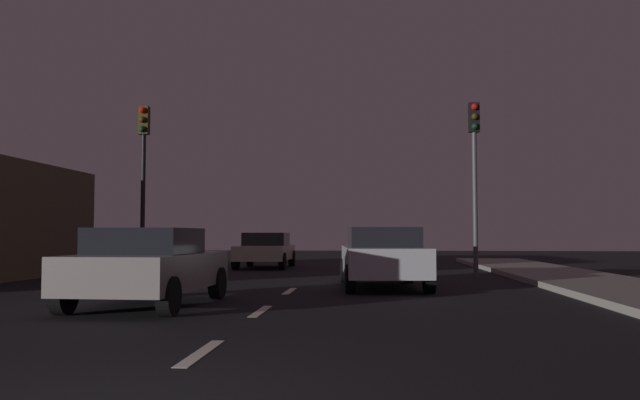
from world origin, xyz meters
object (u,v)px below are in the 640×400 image
traffic_signal_right (475,155)px  car_stopped_ahead (383,256)px  traffic_signal_left (143,158)px  car_adjacent_lane (148,266)px  car_oncoming_far (266,250)px

traffic_signal_right → car_stopped_ahead: bearing=-128.1°
traffic_signal_left → car_adjacent_lane: 9.22m
traffic_signal_right → car_oncoming_far: bearing=144.3°
traffic_signal_left → car_oncoming_far: traffic_signal_left is taller
traffic_signal_right → car_adjacent_lane: 11.25m
traffic_signal_left → car_stopped_ahead: traffic_signal_left is taller
traffic_signal_left → traffic_signal_right: (10.32, -0.00, -0.04)m
car_adjacent_lane → traffic_signal_left: bearing=111.1°
traffic_signal_right → car_stopped_ahead: (-2.86, -3.64, -2.94)m
car_stopped_ahead → car_adjacent_lane: 6.23m
car_oncoming_far → car_adjacent_lane: bearing=-89.6°
car_stopped_ahead → traffic_signal_left: bearing=154.0°
car_adjacent_lane → car_oncoming_far: car_adjacent_lane is taller
car_stopped_ahead → car_adjacent_lane: size_ratio=1.13×
car_adjacent_lane → car_oncoming_far: bearing=90.4°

